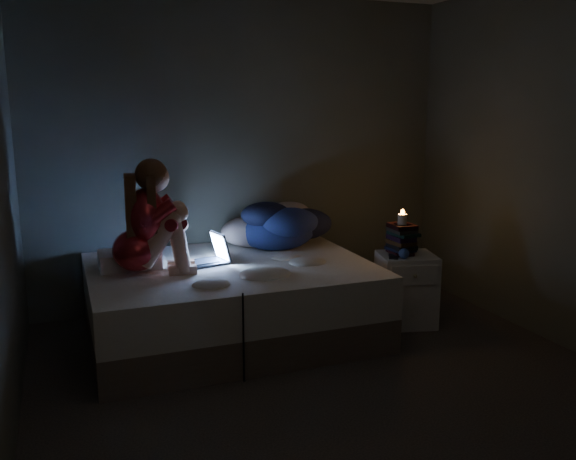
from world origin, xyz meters
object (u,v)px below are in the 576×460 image
woman (135,217)px  nightstand (406,289)px  laptop (203,249)px  candle (402,221)px  bed (231,300)px  phone (397,257)px

woman → nightstand: (2.02, -0.22, -0.67)m
laptop → candle: bearing=-23.2°
bed → nightstand: nightstand is taller
woman → phone: 1.95m
candle → phone: bearing=-132.7°
laptop → candle: candle is taller
laptop → nightstand: laptop is taller
bed → laptop: (-0.18, 0.07, 0.40)m
phone → bed: bearing=180.0°
bed → phone: phone is taller
laptop → phone: bearing=-27.9°
laptop → candle: 1.54m
phone → candle: bearing=61.6°
candle → phone: candle is taller
woman → nightstand: 2.14m
bed → nightstand: (1.36, -0.24, 0.00)m
laptop → phone: size_ratio=2.41×
woman → candle: 2.00m
phone → nightstand: bearing=42.0°
laptop → nightstand: bearing=-24.2°
candle → woman: bearing=174.8°
woman → laptop: (0.49, 0.09, -0.28)m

